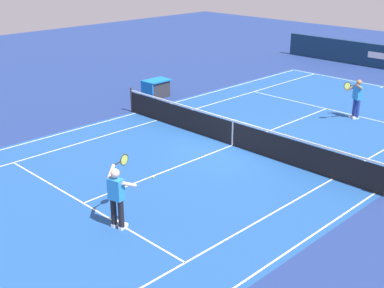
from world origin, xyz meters
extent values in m
plane|color=navy|center=(0.00, 0.00, 0.00)|extent=(60.00, 60.00, 0.00)
cube|color=#1E4C93|center=(0.00, 0.00, 0.00)|extent=(24.20, 11.40, 0.00)
cube|color=white|center=(-11.90, 0.00, 0.00)|extent=(0.05, 11.00, 0.01)
cube|color=white|center=(0.00, -5.50, 0.00)|extent=(23.80, 0.05, 0.01)
cube|color=white|center=(0.00, 5.50, 0.00)|extent=(23.80, 0.05, 0.01)
cube|color=white|center=(0.00, -4.11, 0.00)|extent=(23.80, 0.05, 0.01)
cube|color=white|center=(0.00, 4.11, 0.00)|extent=(23.80, 0.05, 0.01)
cube|color=white|center=(6.40, 0.00, 0.00)|extent=(0.05, 8.22, 0.01)
cube|color=white|center=(-6.40, 0.00, 0.00)|extent=(0.05, 8.22, 0.01)
cube|color=white|center=(0.00, 0.00, 0.00)|extent=(12.80, 0.05, 0.01)
cube|color=white|center=(-11.75, 0.00, 0.00)|extent=(0.30, 0.05, 0.01)
cylinder|color=#2D2D33|center=(0.00, -5.80, 0.54)|extent=(0.10, 0.10, 1.08)
cube|color=black|center=(0.00, 0.00, 0.44)|extent=(0.02, 11.60, 0.88)
cube|color=white|center=(0.00, 0.00, 0.95)|extent=(0.04, 11.60, 0.06)
cube|color=white|center=(0.00, 0.00, 0.44)|extent=(0.04, 0.06, 0.88)
cylinder|color=black|center=(6.50, 1.90, 0.45)|extent=(0.15, 0.15, 0.74)
cube|color=white|center=(6.44, 1.89, 0.04)|extent=(0.30, 0.17, 0.09)
cylinder|color=black|center=(6.56, 1.67, 0.45)|extent=(0.15, 0.15, 0.74)
cube|color=white|center=(6.50, 1.65, 0.04)|extent=(0.30, 0.17, 0.09)
cube|color=#2884D1|center=(6.53, 1.78, 1.10)|extent=(0.32, 0.42, 0.56)
sphere|color=beige|center=(6.53, 1.78, 1.53)|extent=(0.23, 0.23, 0.23)
cylinder|color=beige|center=(6.30, 2.02, 1.23)|extent=(0.42, 0.13, 0.26)
cylinder|color=beige|center=(6.42, 1.47, 1.43)|extent=(0.40, 0.30, 0.30)
cylinder|color=#232326|center=(6.13, 1.34, 1.54)|extent=(0.28, 0.10, 0.04)
torus|color=#232326|center=(5.85, 1.27, 1.54)|extent=(0.31, 0.09, 0.31)
cylinder|color=#C6D84C|center=(5.85, 1.27, 1.54)|extent=(0.26, 0.07, 0.27)
cylinder|color=navy|center=(-6.14, 1.45, 0.45)|extent=(0.15, 0.15, 0.74)
cube|color=white|center=(-6.09, 1.43, 0.04)|extent=(0.30, 0.23, 0.09)
cylinder|color=navy|center=(-6.03, 1.67, 0.45)|extent=(0.15, 0.15, 0.74)
cube|color=white|center=(-5.98, 1.64, 0.04)|extent=(0.30, 0.23, 0.09)
cube|color=#2884D1|center=(-6.09, 1.56, 1.10)|extent=(0.39, 0.45, 0.56)
sphere|color=#9E704C|center=(-6.09, 1.56, 1.53)|extent=(0.23, 0.23, 0.23)
cylinder|color=#9E704C|center=(-6.06, 1.23, 1.23)|extent=(0.35, 0.36, 0.26)
cylinder|color=#9E704C|center=(-5.80, 1.73, 1.43)|extent=(0.42, 0.15, 0.30)
cylinder|color=#232326|center=(-5.50, 1.63, 1.54)|extent=(0.26, 0.16, 0.04)
torus|color=#232326|center=(-5.24, 1.50, 1.54)|extent=(0.29, 0.17, 0.31)
cylinder|color=#C6D84C|center=(-5.24, 1.50, 1.54)|extent=(0.24, 0.13, 0.27)
sphere|color=#CCE01E|center=(3.90, 0.13, 0.03)|extent=(0.07, 0.07, 0.07)
cube|color=#2D2D33|center=(-2.31, -6.78, 0.40)|extent=(1.10, 0.70, 0.80)
cube|color=blue|center=(-2.31, -6.78, 0.82)|extent=(1.24, 0.84, 0.06)
cube|color=blue|center=(-1.71, -6.78, 0.42)|extent=(0.06, 0.84, 0.84)
camera|label=1|loc=(13.27, 11.20, 6.68)|focal=47.78mm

